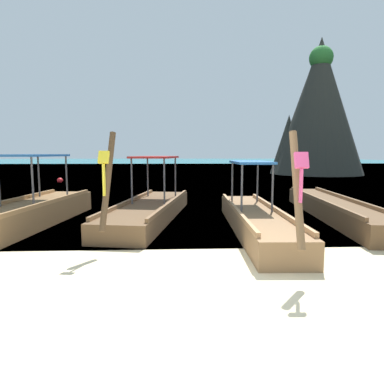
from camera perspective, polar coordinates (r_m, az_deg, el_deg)
name	(u,v)px	position (r m, az deg, el deg)	size (l,w,h in m)	color
ground	(204,285)	(5.20, 2.06, -15.38)	(120.00, 120.00, 0.00)	beige
sea_water	(178,163)	(66.71, -2.32, 4.86)	(120.00, 120.00, 0.00)	#147A89
longtail_boat_violet_ribbon	(21,215)	(9.73, -26.87, -3.50)	(1.97, 7.11, 2.51)	brown
longtail_boat_yellow_ribbon	(150,209)	(10.05, -7.16, -2.86)	(2.39, 6.76, 2.38)	brown
longtail_boat_pink_ribbon	(255,219)	(8.57, 10.64, -4.45)	(1.27, 6.46, 2.30)	olive
longtail_boat_red_ribbon	(334,209)	(11.04, 22.81, -2.64)	(1.72, 7.58, 2.49)	brown
karst_rock	(317,109)	(34.08, 20.35, 13.00)	(8.22, 8.16, 12.39)	#2D302B
mooring_buoy_near	(60,181)	(23.56, -21.41, 1.82)	(0.36, 0.36, 0.36)	red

